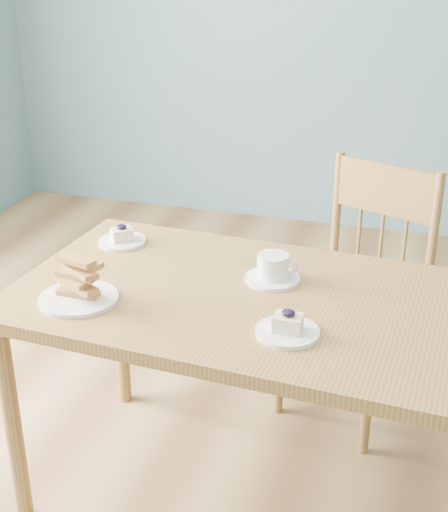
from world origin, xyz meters
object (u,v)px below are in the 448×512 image
at_px(dining_chair, 358,293).
at_px(cheesecake_plate_far, 122,238).
at_px(coffee_cup, 273,270).
at_px(cheesecake_plate_near, 288,328).
at_px(biscotti_plate, 77,285).
at_px(dining_table, 252,318).

xyz_separation_m(dining_chair, cheesecake_plate_far, (-0.72, -0.35, 0.26)).
bearing_deg(coffee_cup, dining_chair, 54.01).
distance_m(cheesecake_plate_near, biscotti_plate, 0.58).
height_order(dining_table, biscotti_plate, biscotti_plate).
bearing_deg(biscotti_plate, coffee_cup, 30.47).
bearing_deg(dining_table, coffee_cup, 76.43).
distance_m(cheesecake_plate_near, cheesecake_plate_far, 0.75).
bearing_deg(coffee_cup, biscotti_plate, -162.84).
height_order(dining_chair, coffee_cup, dining_chair).
relative_size(dining_chair, biscotti_plate, 4.25).
height_order(dining_chair, cheesecake_plate_far, dining_chair).
xyz_separation_m(cheesecake_plate_near, cheesecake_plate_far, (-0.63, 0.41, -0.00)).
bearing_deg(dining_table, biscotti_plate, -155.68).
xyz_separation_m(dining_table, dining_chair, (0.23, 0.58, -0.17)).
height_order(dining_chair, biscotti_plate, dining_chair).
distance_m(cheesecake_plate_far, coffee_cup, 0.54).
bearing_deg(cheesecake_plate_near, cheesecake_plate_far, 147.32).
bearing_deg(cheesecake_plate_near, dining_chair, 83.15).
bearing_deg(biscotti_plate, cheesecake_plate_far, 97.96).
relative_size(dining_table, coffee_cup, 8.60).
height_order(dining_table, coffee_cup, coffee_cup).
xyz_separation_m(dining_table, cheesecake_plate_far, (-0.49, 0.23, 0.09)).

